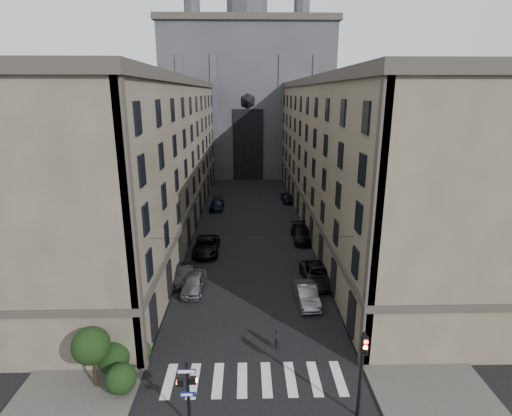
{
  "coord_description": "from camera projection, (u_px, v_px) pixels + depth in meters",
  "views": [
    {
      "loc": [
        -0.42,
        -15.74,
        17.07
      ],
      "look_at": [
        0.24,
        10.43,
        9.48
      ],
      "focal_mm": 28.0,
      "sensor_mm": 36.0,
      "label": 1
    }
  ],
  "objects": [
    {
      "name": "traffic_light_right",
      "position": [
        362.0,
        366.0,
        20.93
      ],
      "size": [
        0.34,
        0.5,
        5.2
      ],
      "color": "black",
      "rests_on": "ground"
    },
    {
      "name": "car_right_far",
      "position": [
        287.0,
        198.0,
        64.39
      ],
      "size": [
        1.97,
        4.45,
        1.49
      ],
      "primitive_type": "imported",
      "rotation": [
        0.0,
        0.0,
        0.05
      ],
      "color": "black",
      "rests_on": "ground"
    },
    {
      "name": "car_right_near",
      "position": [
        307.0,
        294.0,
        33.5
      ],
      "size": [
        1.84,
        4.71,
        1.53
      ],
      "primitive_type": "imported",
      "rotation": [
        0.0,
        0.0,
        0.05
      ],
      "color": "slate",
      "rests_on": "ground"
    },
    {
      "name": "zebra_crossing",
      "position": [
        254.0,
        379.0,
        24.67
      ],
      "size": [
        11.0,
        3.2,
        0.01
      ],
      "primitive_type": "cube",
      "color": "beige",
      "rests_on": "ground"
    },
    {
      "name": "car_left_midfar",
      "position": [
        206.0,
        246.0,
        43.96
      ],
      "size": [
        2.73,
        5.9,
        1.64
      ],
      "primitive_type": "imported",
      "rotation": [
        0.0,
        0.0,
        -0.0
      ],
      "color": "black",
      "rests_on": "ground"
    },
    {
      "name": "building_left",
      "position": [
        145.0,
        155.0,
        51.51
      ],
      "size": [
        13.6,
        60.6,
        18.85
      ],
      "color": "#494238",
      "rests_on": "ground"
    },
    {
      "name": "gothic_tower",
      "position": [
        247.0,
        89.0,
        86.89
      ],
      "size": [
        35.0,
        23.0,
        58.0
      ],
      "color": "#2D2D33",
      "rests_on": "ground"
    },
    {
      "name": "car_left_far",
      "position": [
        217.0,
        205.0,
        60.45
      ],
      "size": [
        2.13,
        5.01,
        1.44
      ],
      "primitive_type": "imported",
      "rotation": [
        0.0,
        0.0,
        -0.02
      ],
      "color": "black",
      "rests_on": "ground"
    },
    {
      "name": "car_right_midfar",
      "position": [
        302.0,
        234.0,
        47.7
      ],
      "size": [
        2.33,
        5.65,
        1.64
      ],
      "primitive_type": "imported",
      "rotation": [
        0.0,
        0.0,
        0.01
      ],
      "color": "black",
      "rests_on": "ground"
    },
    {
      "name": "sidewalk_left",
      "position": [
        172.0,
        223.0,
        54.16
      ],
      "size": [
        7.0,
        80.0,
        0.15
      ],
      "primitive_type": "cube",
      "color": "#383533",
      "rests_on": "ground"
    },
    {
      "name": "tram_wires",
      "position": [
        249.0,
        171.0,
        52.06
      ],
      "size": [
        14.0,
        60.0,
        0.43
      ],
      "color": "black",
      "rests_on": "ground"
    },
    {
      "name": "pedestrian",
      "position": [
        278.0,
        339.0,
        27.36
      ],
      "size": [
        0.56,
        0.69,
        1.64
      ],
      "primitive_type": "imported",
      "rotation": [
        0.0,
        0.0,
        1.26
      ],
      "color": "black",
      "rests_on": "ground"
    },
    {
      "name": "pedestrian_signal_left",
      "position": [
        188.0,
        390.0,
        20.58
      ],
      "size": [
        1.02,
        0.38,
        4.0
      ],
      "color": "black",
      "rests_on": "ground"
    },
    {
      "name": "shrub_cluster",
      "position": [
        109.0,
        357.0,
        23.96
      ],
      "size": [
        3.9,
        4.4,
        3.9
      ],
      "color": "black",
      "rests_on": "sidewalk_left"
    },
    {
      "name": "building_right",
      "position": [
        352.0,
        154.0,
        52.16
      ],
      "size": [
        13.6,
        60.6,
        18.85
      ],
      "color": "brown",
      "rests_on": "ground"
    },
    {
      "name": "car_right_midnear",
      "position": [
        317.0,
        275.0,
        37.11
      ],
      "size": [
        2.82,
        5.73,
        1.57
      ],
      "primitive_type": "imported",
      "rotation": [
        0.0,
        0.0,
        0.04
      ],
      "color": "black",
      "rests_on": "ground"
    },
    {
      "name": "sidewalk_right",
      "position": [
        326.0,
        221.0,
        54.67
      ],
      "size": [
        7.0,
        80.0,
        0.15
      ],
      "primitive_type": "cube",
      "color": "#383533",
      "rests_on": "ground"
    },
    {
      "name": "car_left_midnear",
      "position": [
        185.0,
        274.0,
        37.29
      ],
      "size": [
        1.78,
        4.55,
        1.47
      ],
      "primitive_type": "imported",
      "rotation": [
        0.0,
        0.0,
        0.05
      ],
      "color": "black",
      "rests_on": "ground"
    },
    {
      "name": "car_left_near",
      "position": [
        194.0,
        283.0,
        35.47
      ],
      "size": [
        2.17,
        4.73,
        1.57
      ],
      "primitive_type": "imported",
      "rotation": [
        0.0,
        0.0,
        -0.07
      ],
      "color": "slate",
      "rests_on": "ground"
    }
  ]
}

